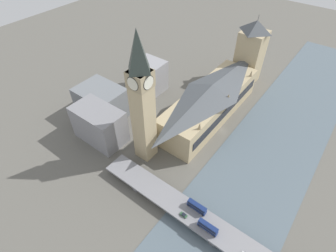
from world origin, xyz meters
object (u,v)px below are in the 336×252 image
at_px(car_northbound_lead, 184,215).
at_px(road_bridge, 218,232).
at_px(double_decker_bus_rear, 208,227).
at_px(parliament_hall, 211,101).
at_px(double_decker_bus_lead, 197,207).
at_px(clock_tower, 142,100).
at_px(victoria_tower, 250,52).

bearing_deg(car_northbound_lead, road_bridge, -169.27).
height_order(double_decker_bus_rear, car_northbound_lead, double_decker_bus_rear).
bearing_deg(parliament_hall, car_northbound_lead, 112.12).
height_order(road_bridge, double_decker_bus_rear, double_decker_bus_rear).
distance_m(parliament_hall, double_decker_bus_lead, 81.48).
relative_size(double_decker_bus_rear, car_northbound_lead, 2.71).
distance_m(clock_tower, road_bridge, 77.13).
bearing_deg(clock_tower, car_northbound_lead, 152.72).
relative_size(clock_tower, double_decker_bus_lead, 7.76).
height_order(clock_tower, double_decker_bus_lead, clock_tower).
height_order(road_bridge, car_northbound_lead, car_northbound_lead).
distance_m(road_bridge, car_northbound_lead, 18.46).
distance_m(parliament_hall, road_bridge, 92.14).
height_order(parliament_hall, double_decker_bus_rear, parliament_hall).
xyz_separation_m(road_bridge, car_northbound_lead, (18.06, 3.42, 1.67)).
distance_m(victoria_tower, double_decker_bus_lead, 139.99).
bearing_deg(parliament_hall, victoria_tower, -89.95).
bearing_deg(double_decker_bus_rear, victoria_tower, -71.86).
relative_size(clock_tower, car_northbound_lead, 21.63).
bearing_deg(parliament_hall, double_decker_bus_rear, 120.15).
height_order(double_decker_bus_lead, car_northbound_lead, double_decker_bus_lead).
height_order(parliament_hall, victoria_tower, victoria_tower).
xyz_separation_m(parliament_hall, double_decker_bus_lead, (-35.77, 72.96, -5.94)).
distance_m(parliament_hall, car_northbound_lead, 86.59).
distance_m(victoria_tower, car_northbound_lead, 146.11).
bearing_deg(road_bridge, victoria_tower, -69.81).
bearing_deg(double_decker_bus_rear, clock_tower, -20.86).
xyz_separation_m(victoria_tower, car_northbound_lead, (-32.52, 141.01, -20.16)).
relative_size(clock_tower, double_decker_bus_rear, 7.97).
bearing_deg(road_bridge, double_decker_bus_lead, -13.34).
distance_m(double_decker_bus_lead, double_decker_bus_rear, 11.68).
relative_size(victoria_tower, car_northbound_lead, 14.70).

